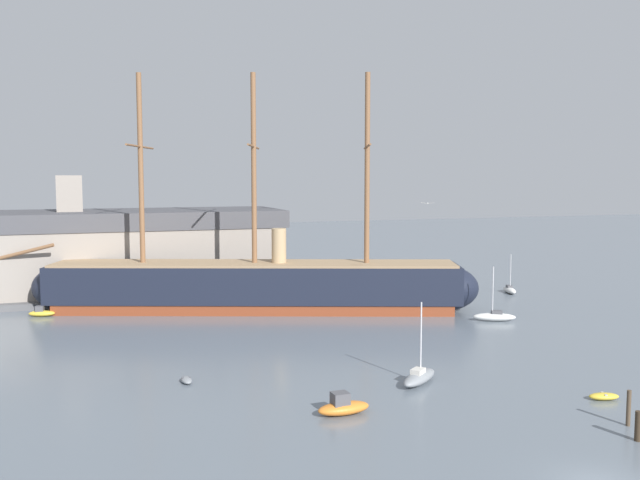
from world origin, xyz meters
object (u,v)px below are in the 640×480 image
dinghy_foreground_right (604,396)px  motorboat_distant_centre (275,290)px  mooring_piling_nearest (629,408)px  mooring_piling_left_pair (638,426)px  sailboat_near_centre (419,377)px  motorboat_foreground_left (343,407)px  dockside_warehouse_left (88,254)px  sailboat_alongside_stern (495,316)px  tall_ship (255,285)px  dinghy_mid_left (186,380)px  seagull_in_flight (428,203)px  motorboat_far_left (41,313)px  sailboat_far_right (510,290)px

dinghy_foreground_right → motorboat_distant_centre: (-10.04, 50.70, 0.22)m
mooring_piling_nearest → mooring_piling_left_pair: mooring_piling_nearest is taller
sailboat_near_centre → motorboat_foreground_left: bearing=-150.4°
motorboat_foreground_left → dockside_warehouse_left: size_ratio=0.07×
sailboat_alongside_stern → mooring_piling_left_pair: sailboat_alongside_stern is taller
tall_ship → dinghy_mid_left: tall_ship is taller
motorboat_foreground_left → dinghy_foreground_right: bearing=-10.0°
motorboat_foreground_left → mooring_piling_left_pair: bearing=-34.0°
tall_ship → motorboat_distant_centre: 12.09m
dinghy_mid_left → seagull_in_flight: size_ratio=1.61×
dinghy_mid_left → mooring_piling_left_pair: mooring_piling_left_pair is taller
dinghy_mid_left → seagull_in_flight: (25.23, 8.67, 12.96)m
sailboat_near_centre → dockside_warehouse_left: size_ratio=0.11×
mooring_piling_left_pair → sailboat_alongside_stern: bearing=70.6°
motorboat_foreground_left → sailboat_near_centre: size_ratio=0.59×
dockside_warehouse_left → seagull_in_flight: dockside_warehouse_left is taller
dockside_warehouse_left → dinghy_mid_left: bearing=-81.8°
motorboat_foreground_left → sailboat_near_centre: 9.23m
motorboat_distant_centre → seagull_in_flight: size_ratio=2.91×
dinghy_foreground_right → dinghy_mid_left: dinghy_foreground_right is taller
motorboat_distant_centre → seagull_in_flight: (7.84, -28.09, 12.70)m
dinghy_mid_left → mooring_piling_nearest: (25.21, -18.61, 0.94)m
sailboat_alongside_stern → mooring_piling_left_pair: (-11.48, -32.66, 0.41)m
sailboat_near_centre → motorboat_far_left: sailboat_near_centre is taller
sailboat_near_centre → seagull_in_flight: (8.40, 14.76, 12.65)m
motorboat_foreground_left → sailboat_alongside_stern: sailboat_alongside_stern is taller
dinghy_foreground_right → sailboat_far_right: size_ratio=0.44×
motorboat_far_left → sailboat_far_right: size_ratio=0.58×
dinghy_mid_left → dockside_warehouse_left: bearing=98.2°
dinghy_foreground_right → mooring_piling_left_pair: mooring_piling_left_pair is taller
motorboat_far_left → motorboat_distant_centre: motorboat_distant_centre is taller
sailboat_near_centre → seagull_in_flight: seagull_in_flight is taller
sailboat_alongside_stern → motorboat_distant_centre: bearing=125.8°
tall_ship → mooring_piling_left_pair: (11.92, -47.09, -2.10)m
mooring_piling_left_pair → dockside_warehouse_left: dockside_warehouse_left is taller
dinghy_foreground_right → sailboat_far_right: 45.52m
sailboat_alongside_stern → sailboat_far_right: sailboat_alongside_stern is taller
dinghy_foreground_right → sailboat_far_right: sailboat_far_right is taller
seagull_in_flight → motorboat_far_left: bearing=148.9°
tall_ship → seagull_in_flight: 24.27m
tall_ship → seagull_in_flight: tall_ship is taller
dockside_warehouse_left → seagull_in_flight: (31.57, -35.10, 7.60)m
dinghy_mid_left → sailboat_alongside_stern: sailboat_alongside_stern is taller
motorboat_foreground_left → seagull_in_flight: seagull_in_flight is taller
motorboat_far_left → mooring_piling_left_pair: size_ratio=1.69×
dinghy_mid_left → dockside_warehouse_left: (-6.34, 43.77, 5.36)m
dinghy_foreground_right → sailboat_alongside_stern: bearing=72.9°
sailboat_alongside_stern → mooring_piling_nearest: sailboat_alongside_stern is taller
tall_ship → mooring_piling_left_pair: 48.62m
sailboat_near_centre → dinghy_mid_left: (-16.83, 6.08, -0.31)m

